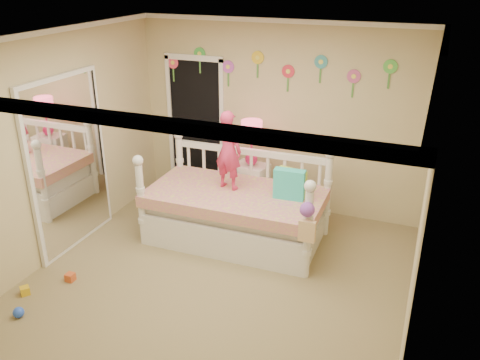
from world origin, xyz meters
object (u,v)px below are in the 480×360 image
at_px(child, 228,150).
at_px(table_lamp, 252,136).
at_px(daybed, 236,196).
at_px(nightstand, 251,190).

distance_m(child, table_lamp, 0.66).
bearing_deg(table_lamp, child, -95.19).
xyz_separation_m(daybed, nightstand, (-0.07, 0.72, -0.23)).
relative_size(child, table_lamp, 1.60).
xyz_separation_m(daybed, table_lamp, (-0.07, 0.72, 0.55)).
bearing_deg(nightstand, table_lamp, 92.09).
xyz_separation_m(nightstand, table_lamp, (0.00, 0.00, 0.78)).
relative_size(child, nightstand, 1.35).
height_order(daybed, child, child).
bearing_deg(table_lamp, nightstand, -97.13).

